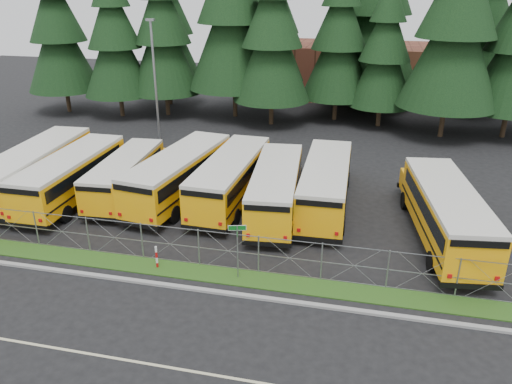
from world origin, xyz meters
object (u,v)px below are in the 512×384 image
bus_1 (75,176)px  bus_5 (277,189)px  bus_4 (232,179)px  street_sign (237,240)px  bus_0 (40,169)px  striped_bollard (157,257)px  bus_2 (128,176)px  bus_east (443,214)px  bus_3 (182,175)px  light_standard (155,77)px  bus_6 (326,185)px

bus_1 → bus_5: bus_1 is taller
bus_4 → street_sign: bearing=-70.8°
bus_0 → striped_bollard: bearing=-36.0°
bus_1 → striped_bollard: bearing=-39.3°
bus_5 → street_sign: 7.70m
bus_2 → striped_bollard: 9.69m
bus_0 → bus_east: (25.10, -1.04, -0.03)m
bus_3 → street_sign: 10.23m
bus_0 → light_standard: bearing=72.7°
street_sign → bus_4: bearing=106.9°
bus_5 → light_standard: size_ratio=1.10×
bus_2 → bus_0: bearing=-176.2°
light_standard → bus_east: bearing=-31.3°
bus_1 → street_sign: (12.50, -6.77, 0.54)m
bus_east → light_standard: 26.05m
bus_1 → bus_2: 3.25m
bus_5 → bus_east: 9.49m
bus_1 → bus_4: (9.89, 1.85, 0.01)m
bus_0 → street_sign: (15.34, -7.21, 0.46)m
bus_3 → bus_1: bearing=-158.6°
bus_0 → bus_east: bearing=-5.6°
bus_1 → light_standard: light_standard is taller
bus_1 → bus_east: size_ratio=0.96×
bus_0 → bus_1: size_ratio=1.06×
bus_0 → bus_5: bearing=-1.6°
bus_east → bus_5: bearing=163.2°
bus_6 → striped_bollard: (-7.33, -8.86, -0.90)m
bus_4 → light_standard: light_standard is taller
bus_6 → bus_east: bus_east is taller
bus_2 → bus_4: 6.91m
bus_6 → bus_4: bearing=-179.0°
bus_5 → striped_bollard: size_ratio=9.32×
bus_2 → bus_east: bus_east is taller
bus_2 → bus_east: 19.35m
bus_1 → bus_3: size_ratio=0.97×
bus_4 → light_standard: bearing=133.7°
striped_bollard → bus_east: bearing=24.1°
bus_0 → bus_5: 15.74m
bus_6 → light_standard: bearing=144.2°
bus_east → striped_bollard: (-13.86, -6.20, -0.95)m
striped_bollard → bus_1: bearing=141.1°
bus_3 → street_sign: size_ratio=4.19×
bus_1 → light_standard: 13.38m
bus_6 → striped_bollard: size_ratio=9.53×
bus_0 → bus_3: bus_0 is taller
bus_3 → striped_bollard: (1.76, -8.39, -0.94)m
bus_3 → bus_4: size_ratio=1.03×
light_standard → bus_1: bearing=-91.2°
street_sign → light_standard: size_ratio=0.28×
bus_3 → bus_6: size_ratio=1.03×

